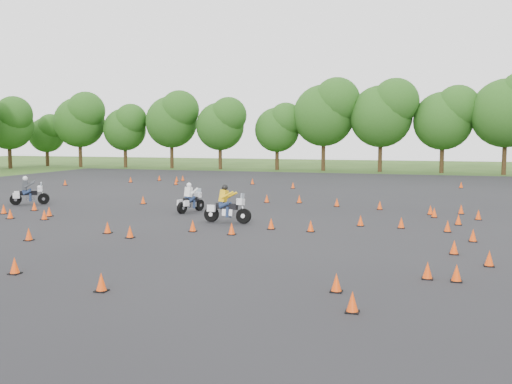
# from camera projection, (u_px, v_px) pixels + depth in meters

# --- Properties ---
(ground) EXTENTS (140.00, 140.00, 0.00)m
(ground) POSITION_uv_depth(u_px,v_px,m) (228.00, 230.00, 23.40)
(ground) COLOR #2D5119
(ground) RESTS_ON ground
(asphalt_pad) EXTENTS (62.00, 62.00, 0.00)m
(asphalt_pad) POSITION_uv_depth(u_px,v_px,m) (267.00, 212.00, 29.11)
(asphalt_pad) COLOR black
(asphalt_pad) RESTS_ON ground
(treeline) EXTENTS (86.81, 32.70, 10.58)m
(treeline) POSITION_uv_depth(u_px,v_px,m) (364.00, 127.00, 55.74)
(treeline) COLOR #234F16
(treeline) RESTS_ON ground
(traffic_cones) EXTENTS (36.13, 32.76, 0.45)m
(traffic_cones) POSITION_uv_depth(u_px,v_px,m) (271.00, 208.00, 28.66)
(traffic_cones) COLOR #FC470A
(traffic_cones) RESTS_ON asphalt_pad
(rider_grey) EXTENTS (2.13, 1.63, 1.62)m
(rider_grey) POSITION_uv_depth(u_px,v_px,m) (30.00, 190.00, 31.97)
(rider_grey) COLOR #383B3F
(rider_grey) RESTS_ON ground
(rider_yellow) EXTENTS (2.24, 0.79, 1.71)m
(rider_yellow) POSITION_uv_depth(u_px,v_px,m) (227.00, 204.00, 25.24)
(rider_yellow) COLOR yellow
(rider_yellow) RESTS_ON ground
(rider_white) EXTENTS (1.13, 2.05, 1.51)m
(rider_white) POSITION_uv_depth(u_px,v_px,m) (191.00, 197.00, 28.82)
(rider_white) COLOR white
(rider_white) RESTS_ON ground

